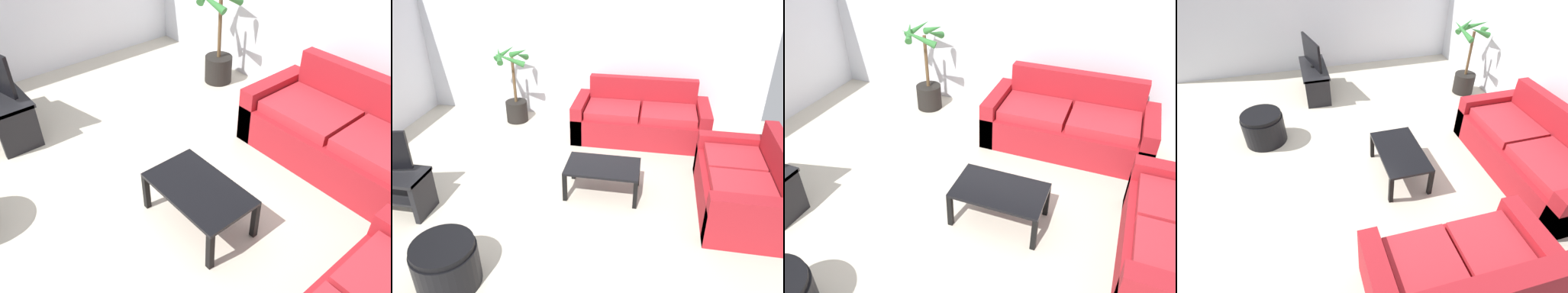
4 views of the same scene
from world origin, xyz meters
TOP-DOWN VIEW (x-y plane):
  - ground_plane at (0.00, 0.00)m, footprint 6.60×6.60m
  - wall_back at (0.00, 3.00)m, footprint 6.00×0.06m
  - couch_main at (0.99, 2.28)m, footprint 2.09×0.90m
  - coffee_table at (0.62, 0.66)m, footprint 0.91×0.55m
  - potted_palm at (-1.19, 2.54)m, footprint 0.63×0.66m

SIDE VIEW (x-z plane):
  - ground_plane at x=0.00m, z-range 0.00..0.00m
  - couch_main at x=0.99m, z-range -0.15..0.75m
  - coffee_table at x=0.62m, z-range 0.14..0.54m
  - potted_palm at x=-1.19m, z-range -0.18..1.14m
  - wall_back at x=0.00m, z-range 0.00..2.70m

